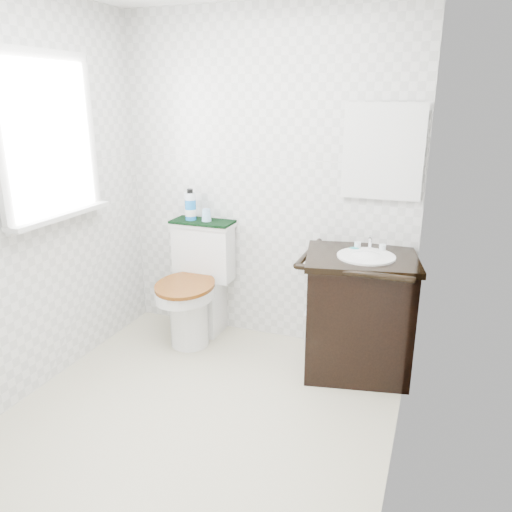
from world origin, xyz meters
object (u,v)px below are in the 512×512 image
Objects in this scene: toilet at (197,290)px; cup at (206,215)px; trash_bin at (318,330)px; mouthwash_bottle at (190,206)px; vanity at (358,311)px.

toilet is 0.58m from cup.
trash_bin is at bearing 8.45° from toilet.
trash_bin is 1.33m from mouthwash_bottle.
cup is (0.04, 0.13, 0.56)m from toilet.
toilet is 9.55× the size of cup.
mouthwash_bottle reaches higher than vanity.
vanity is at bearing -31.76° from trash_bin.
cup is (0.13, 0.00, -0.06)m from mouthwash_bottle.
toilet is 0.96m from trash_bin.
toilet is at bearing -52.43° from mouthwash_bottle.
vanity is 1.32m from cup.
mouthwash_bottle is (-0.09, 0.12, 0.62)m from toilet.
trash_bin is 3.07× the size of cup.
mouthwash_bottle is at bearing 172.22° from vanity.
toilet is at bearing -105.69° from cup.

